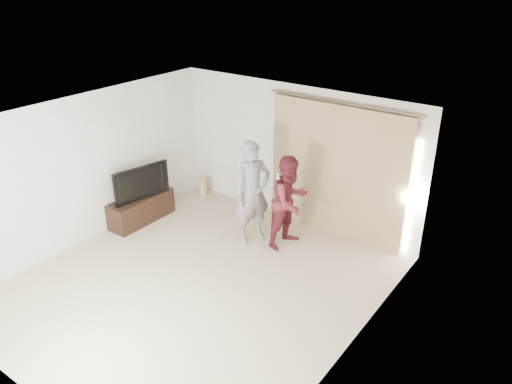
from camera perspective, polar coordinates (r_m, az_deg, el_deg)
floor at (r=7.91m, az=-6.65°, el=-10.44°), size 5.50×5.50×0.00m
wall_back at (r=9.24m, az=4.46°, el=4.28°), size 5.00×0.04×2.60m
wall_left at (r=9.00m, az=-18.96°, el=2.35°), size 0.04×5.50×2.60m
ceiling at (r=6.74m, az=-7.75°, el=7.82°), size 5.00×5.50×0.01m
curtain at (r=8.81m, az=9.25°, el=2.27°), size 2.80×0.11×2.46m
tv_console at (r=9.76m, az=-12.96°, el=-1.86°), size 0.46×1.32×0.51m
tv at (r=9.52m, az=-13.29°, el=1.22°), size 0.37×1.12×0.64m
scratching_post at (r=10.54m, az=-6.07°, el=0.29°), size 0.32×0.32×0.43m
person_man at (r=8.58m, az=-0.40°, el=-0.06°), size 0.68×0.80×1.85m
person_woman at (r=8.51m, az=3.89°, el=-1.10°), size 0.75×0.89×1.65m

